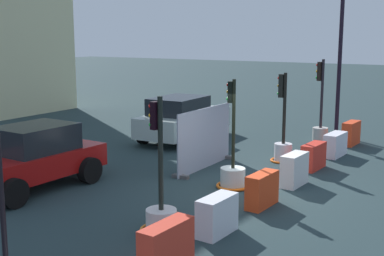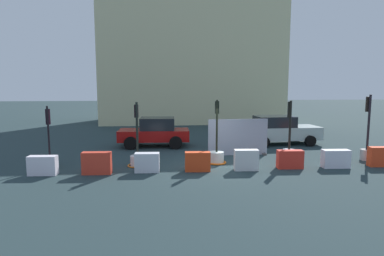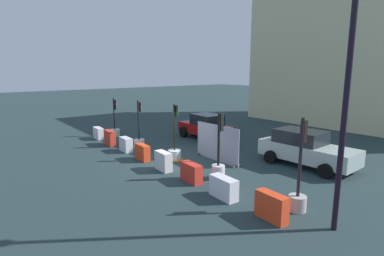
{
  "view_description": "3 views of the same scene",
  "coord_description": "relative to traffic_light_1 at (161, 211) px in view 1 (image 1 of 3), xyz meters",
  "views": [
    {
      "loc": [
        -11.77,
        -5.72,
        4.01
      ],
      "look_at": [
        -1.07,
        0.82,
        1.72
      ],
      "focal_mm": 48.24,
      "sensor_mm": 36.0,
      "label": 1
    },
    {
      "loc": [
        -2.53,
        -14.3,
        3.56
      ],
      "look_at": [
        -1.03,
        0.63,
        1.58
      ],
      "focal_mm": 31.02,
      "sensor_mm": 36.0,
      "label": 2
    },
    {
      "loc": [
        12.51,
        -8.29,
        4.55
      ],
      "look_at": [
        1.35,
        0.36,
        1.86
      ],
      "focal_mm": 28.55,
      "sensor_mm": 36.0,
      "label": 3
    }
  ],
  "objects": [
    {
      "name": "car_red_compact",
      "position": [
        0.71,
        4.61,
        0.4
      ],
      "size": [
        4.06,
        2.2,
        1.67
      ],
      "color": "maroon",
      "rests_on": "ground_plane"
    },
    {
      "name": "traffic_light_1",
      "position": [
        0.0,
        0.0,
        0.0
      ],
      "size": [
        0.9,
        0.9,
        2.8
      ],
      "color": "silver",
      "rests_on": "ground_plane"
    },
    {
      "name": "construction_barrier_3",
      "position": [
        2.52,
        -1.15,
        -0.04
      ],
      "size": [
        1.06,
        0.43,
        0.8
      ],
      "color": "red",
      "rests_on": "ground_plane"
    },
    {
      "name": "construction_barrier_6",
      "position": [
        8.5,
        -1.14,
        -0.05
      ],
      "size": [
        1.17,
        0.51,
        0.78
      ],
      "color": "white",
      "rests_on": "ground_plane"
    },
    {
      "name": "traffic_light_2",
      "position": [
        3.53,
        0.15,
        -0.03
      ],
      "size": [
        0.89,
        0.89,
        2.88
      ],
      "color": "silver",
      "rests_on": "ground_plane"
    },
    {
      "name": "site_fence_panel",
      "position": [
        4.91,
        1.8,
        0.42
      ],
      "size": [
        3.04,
        0.5,
        1.84
      ],
      "color": "#9199AC",
      "rests_on": "ground_plane"
    },
    {
      "name": "construction_barrier_7",
      "position": [
        10.59,
        -1.12,
        -0.01
      ],
      "size": [
        1.09,
        0.44,
        0.86
      ],
      "color": "#EA3F1D",
      "rests_on": "ground_plane"
    },
    {
      "name": "construction_barrier_2",
      "position": [
        0.45,
        -1.07,
        -0.04
      ],
      "size": [
        1.01,
        0.48,
        0.79
      ],
      "color": "silver",
      "rests_on": "ground_plane"
    },
    {
      "name": "street_lamp_post",
      "position": [
        12.08,
        -0.15,
        3.6
      ],
      "size": [
        0.36,
        0.36,
        6.9
      ],
      "color": "black",
      "rests_on": "ground_plane"
    },
    {
      "name": "car_silver_hatchback",
      "position": [
        8.12,
        4.62,
        0.4
      ],
      "size": [
        4.56,
        2.31,
        1.69
      ],
      "color": "#A8BAB5",
      "rests_on": "ground_plane"
    },
    {
      "name": "traffic_light_3",
      "position": [
        6.9,
        0.07,
        0.09
      ],
      "size": [
        0.8,
        0.8,
        2.83
      ],
      "color": "silver",
      "rests_on": "ground_plane"
    },
    {
      "name": "ground_plane",
      "position": [
        3.48,
        -0.1,
        -0.44
      ],
      "size": [
        120.0,
        120.0,
        0.0
      ],
      "primitive_type": "plane",
      "color": "#243638"
    },
    {
      "name": "construction_barrier_4",
      "position": [
        4.55,
        -1.19,
        -0.0
      ],
      "size": [
        1.01,
        0.46,
        0.87
      ],
      "color": "silver",
      "rests_on": "ground_plane"
    },
    {
      "name": "construction_barrier_5",
      "position": [
        6.49,
        -1.07,
        -0.05
      ],
      "size": [
        1.11,
        0.46,
        0.78
      ],
      "color": "red",
      "rests_on": "ground_plane"
    },
    {
      "name": "construction_barrier_1",
      "position": [
        -1.54,
        -1.19,
        0.01
      ],
      "size": [
        1.16,
        0.43,
        0.89
      ],
      "color": "red",
      "rests_on": "ground_plane"
    },
    {
      "name": "traffic_light_4",
      "position": [
        10.71,
        0.08,
        0.25
      ],
      "size": [
        0.58,
        0.58,
        3.1
      ],
      "color": "#AEA8A4",
      "rests_on": "ground_plane"
    }
  ]
}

